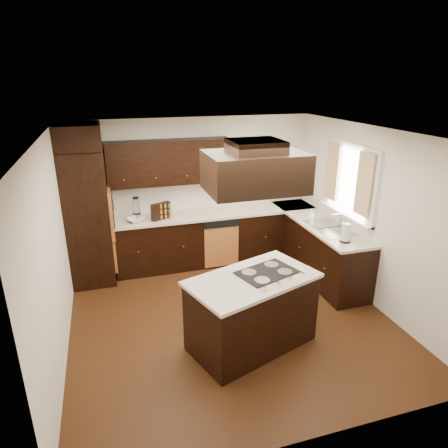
{
  "coord_description": "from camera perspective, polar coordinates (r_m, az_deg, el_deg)",
  "views": [
    {
      "loc": [
        -1.45,
        -4.49,
        3.13
      ],
      "look_at": [
        0.1,
        0.6,
        1.15
      ],
      "focal_mm": 32.0,
      "sensor_mm": 36.0,
      "label": 1
    }
  ],
  "objects": [
    {
      "name": "blender_base",
      "position": [
        6.67,
        -12.31,
        1.03
      ],
      "size": [
        0.15,
        0.15,
        0.1
      ],
      "primitive_type": "cylinder",
      "color": "silver",
      "rests_on": "countertop_back"
    },
    {
      "name": "countertop_right",
      "position": [
        6.67,
        13.22,
        0.31
      ],
      "size": [
        0.63,
        2.4,
        0.04
      ],
      "primitive_type": "cube",
      "color": "beige",
      "rests_on": "base_cabinets_right"
    },
    {
      "name": "floor",
      "position": [
        5.67,
        0.82,
        -13.23
      ],
      "size": [
        4.2,
        4.2,
        0.02
      ],
      "primitive_type": "cube",
      "color": "#502B12",
      "rests_on": "ground"
    },
    {
      "name": "paper_towel",
      "position": [
        5.87,
        17.01,
        -1.21
      ],
      "size": [
        0.15,
        0.15,
        0.27
      ],
      "primitive_type": "cylinder",
      "rotation": [
        0.0,
        0.0,
        0.18
      ],
      "color": "white",
      "rests_on": "countertop_right"
    },
    {
      "name": "mixing_bowl",
      "position": [
        6.59,
        -12.5,
        0.6
      ],
      "size": [
        0.33,
        0.33,
        0.07
      ],
      "primitive_type": "imported",
      "rotation": [
        0.0,
        0.0,
        0.27
      ],
      "color": "white",
      "rests_on": "countertop_back"
    },
    {
      "name": "base_cabinets_right",
      "position": [
        6.85,
        13.02,
        -3.29
      ],
      "size": [
        0.6,
        2.4,
        0.88
      ],
      "primitive_type": "cube",
      "color": "black",
      "rests_on": "floor"
    },
    {
      "name": "range_hood",
      "position": [
        4.35,
        4.45,
        7.45
      ],
      "size": [
        1.05,
        0.72,
        0.42
      ],
      "primitive_type": "cube",
      "color": "black",
      "rests_on": "ceiling"
    },
    {
      "name": "soap_bottle",
      "position": [
        6.71,
        12.36,
        1.42
      ],
      "size": [
        0.08,
        0.08,
        0.16
      ],
      "primitive_type": "imported",
      "rotation": [
        0.0,
        0.0,
        0.05
      ],
      "color": "white",
      "rests_on": "countertop_right"
    },
    {
      "name": "upper_cabinets",
      "position": [
        6.64,
        -7.83,
        8.74
      ],
      "size": [
        2.0,
        0.34,
        0.72
      ],
      "primitive_type": "cube",
      "color": "black",
      "rests_on": "wall_back"
    },
    {
      "name": "countertop_back",
      "position": [
        6.83,
        -3.42,
        1.3
      ],
      "size": [
        2.93,
        0.63,
        0.04
      ],
      "primitive_type": "cube",
      "color": "beige",
      "rests_on": "base_cabinets_back"
    },
    {
      "name": "wall_oven_face",
      "position": [
        6.52,
        -15.86,
        1.64
      ],
      "size": [
        0.05,
        0.62,
        0.78
      ],
      "primitive_type": "cube",
      "color": "#C27336",
      "rests_on": "oven_column"
    },
    {
      "name": "window_frame",
      "position": [
        6.32,
        17.58,
        5.91
      ],
      "size": [
        0.06,
        1.32,
        1.12
      ],
      "primitive_type": "cube",
      "color": "white",
      "rests_on": "wall_right"
    },
    {
      "name": "curtain_left",
      "position": [
        5.95,
        19.37,
        5.33
      ],
      "size": [
        0.02,
        0.34,
        0.9
      ],
      "primitive_type": "cube",
      "color": "#FFF1C3",
      "rests_on": "wall_right"
    },
    {
      "name": "island",
      "position": [
        4.95,
        3.98,
        -12.59
      ],
      "size": [
        1.63,
        1.22,
        0.88
      ],
      "primitive_type": "cube",
      "rotation": [
        0.0,
        0.0,
        0.33
      ],
      "color": "black",
      "rests_on": "floor"
    },
    {
      "name": "hood_duct",
      "position": [
        4.29,
        4.55,
        11.03
      ],
      "size": [
        0.55,
        0.5,
        0.13
      ],
      "primitive_type": "cube",
      "color": "black",
      "rests_on": "ceiling"
    },
    {
      "name": "dishwasher_front",
      "position": [
        6.83,
        -0.38,
        -3.21
      ],
      "size": [
        0.6,
        0.05,
        0.72
      ],
      "primitive_type": "cube",
      "color": "#C27336",
      "rests_on": "floor"
    },
    {
      "name": "cooktop",
      "position": [
        4.83,
        6.15,
        -6.87
      ],
      "size": [
        0.8,
        0.66,
        0.01
      ],
      "primitive_type": "cube",
      "rotation": [
        0.0,
        0.0,
        0.33
      ],
      "color": "black",
      "rests_on": "island_top"
    },
    {
      "name": "curtain_right",
      "position": [
        6.62,
        15.18,
        7.22
      ],
      "size": [
        0.02,
        0.34,
        0.9
      ],
      "primitive_type": "cube",
      "color": "#FFF1C3",
      "rests_on": "wall_right"
    },
    {
      "name": "wall_back",
      "position": [
        7.02,
        -4.38,
        4.8
      ],
      "size": [
        4.2,
        0.02,
        2.5
      ],
      "primitive_type": "cube",
      "color": "white",
      "rests_on": "ground"
    },
    {
      "name": "spice_rack",
      "position": [
        6.58,
        -9.02,
        1.82
      ],
      "size": [
        0.34,
        0.21,
        0.28
      ],
      "primitive_type": "cube",
      "rotation": [
        0.0,
        0.0,
        0.42
      ],
      "color": "black",
      "rests_on": "countertop_back"
    },
    {
      "name": "window_pane",
      "position": [
        6.34,
        17.79,
        5.92
      ],
      "size": [
        0.0,
        1.2,
        1.0
      ],
      "primitive_type": "cube",
      "color": "white",
      "rests_on": "wall_right"
    },
    {
      "name": "wall_front",
      "position": [
        3.36,
        12.25,
        -14.12
      ],
      "size": [
        4.2,
        0.02,
        2.5
      ],
      "primitive_type": "cube",
      "color": "white",
      "rests_on": "ground"
    },
    {
      "name": "ceiling",
      "position": [
        4.76,
        0.97,
        12.92
      ],
      "size": [
        4.2,
        4.2,
        0.02
      ],
      "primitive_type": "cube",
      "color": "silver",
      "rests_on": "ground"
    },
    {
      "name": "island_top",
      "position": [
        4.71,
        4.12,
        -7.89
      ],
      "size": [
        1.7,
        1.29,
        0.04
      ],
      "primitive_type": "cube",
      "rotation": [
        0.0,
        0.0,
        0.33
      ],
      "color": "beige",
      "rests_on": "island"
    },
    {
      "name": "blender_pitcher",
      "position": [
        6.62,
        -12.43,
        2.5
      ],
      "size": [
        0.13,
        0.13,
        0.26
      ],
      "primitive_type": "cone",
      "color": "silver",
      "rests_on": "blender_base"
    },
    {
      "name": "oven_column",
      "position": [
        6.54,
        -18.86,
        0.83
      ],
      "size": [
        0.65,
        0.75,
        2.12
      ],
      "primitive_type": "cube",
      "color": "black",
      "rests_on": "floor"
    },
    {
      "name": "wall_right",
      "position": [
        6.03,
        20.36,
        0.92
      ],
      "size": [
        0.02,
        4.2,
        2.5
      ],
      "primitive_type": "cube",
      "color": "white",
      "rests_on": "ground"
    },
    {
      "name": "sink_rim",
      "position": [
        6.39,
        14.88,
        -0.51
      ],
      "size": [
        0.52,
        0.84,
        0.01
      ],
      "primitive_type": "cube",
      "color": "silver",
      "rests_on": "countertop_right"
    },
    {
      "name": "wall_left",
      "position": [
        4.92,
        -23.31,
        -3.85
      ],
      "size": [
        0.02,
        4.2,
        2.5
      ],
      "primitive_type": "cube",
      "color": "white",
      "rests_on": "ground"
    },
    {
      "name": "base_cabinets_back",
      "position": [
        7.0,
        -3.37,
        -2.22
      ],
      "size": [
        2.93,
        0.6,
        0.88
      ],
      "primitive_type": "cube",
      "color": "black",
      "rests_on": "floor"
    }
  ]
}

